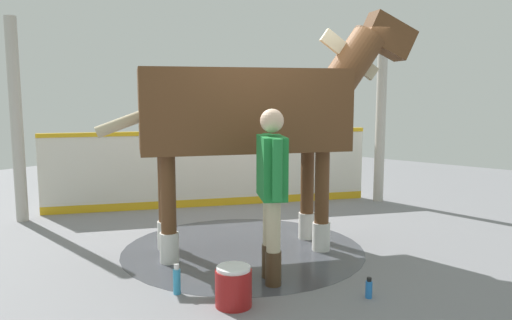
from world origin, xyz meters
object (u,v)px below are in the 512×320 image
Objects in this scene: horse at (254,113)px; bottle_shampoo at (177,280)px; bottle_spray at (369,289)px; handler at (272,184)px; wash_bucket at (234,287)px.

bottle_shampoo is (-1.43, -0.29, -1.42)m from horse.
bottle_spray is at bearing -67.88° from horse.
handler is 5.89× the size of bottle_shampoo.
handler reaches higher than bottle_shampoo.
horse is at bearing -88.25° from handler.
bottle_shampoo is at bearing -131.29° from horse.
horse reaches higher than wash_bucket.
bottle_shampoo is 1.68m from bottle_spray.
wash_bucket reaches higher than bottle_shampoo.
bottle_shampoo is (-0.77, 0.46, -0.81)m from handler.
handler is at bearing 103.95° from bottle_spray.
bottle_spray is (0.99, -1.36, -0.04)m from bottle_shampoo.
wash_bucket is (-0.64, -0.09, -0.76)m from handler.
wash_bucket is at bearing 51.26° from handler.
wash_bucket is 0.57m from bottle_shampoo.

